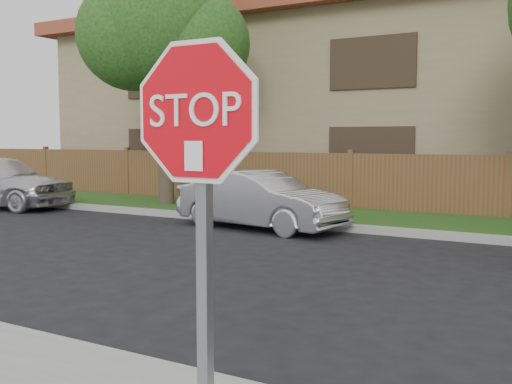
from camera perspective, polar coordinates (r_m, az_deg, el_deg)
The scene contains 6 objects.
far_curb at distance 12.41m, azimuth 20.95°, elevation -4.18°, with size 70.00×0.30×0.15m, color gray.
grass_strip at distance 14.03m, azimuth 22.02°, elevation -3.23°, with size 70.00×3.00×0.12m, color #1E4714.
fence at distance 15.52m, azimuth 22.93°, elevation 0.27°, with size 70.00×0.12×1.60m, color brown.
tree_left at distance 17.64m, azimuth -8.96°, elevation 15.58°, with size 4.80×3.90×7.78m.
stop_sign at distance 3.05m, azimuth -5.45°, elevation 1.57°, with size 1.01×0.13×2.55m.
sedan_left at distance 13.23m, azimuth 0.44°, elevation -0.76°, with size 1.37×3.94×1.30m, color #B9B9BE.
Camera 1 is at (1.88, -3.96, 2.02)m, focal length 42.00 mm.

